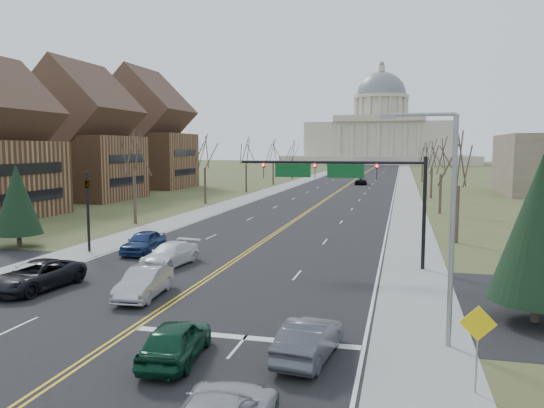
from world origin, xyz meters
The scene contains 36 objects.
ground centered at (0.00, 0.00, 0.00)m, with size 600.00×600.00×0.00m, color #4C4F27.
road centered at (0.00, 110.00, 0.01)m, with size 20.00×380.00×0.01m, color black.
cross_road centered at (0.00, 6.00, 0.01)m, with size 120.00×14.00×0.01m, color black.
sidewalk_left centered at (-12.00, 110.00, 0.01)m, with size 4.00×380.00×0.03m, color gray.
sidewalk_right centered at (12.00, 110.00, 0.01)m, with size 4.00×380.00×0.03m, color gray.
center_line centered at (0.00, 110.00, 0.01)m, with size 0.42×380.00×0.01m, color gold.
edge_line_left centered at (-9.80, 110.00, 0.01)m, with size 0.15×380.00×0.01m, color silver.
edge_line_right centered at (9.80, 110.00, 0.01)m, with size 0.15×380.00×0.01m, color silver.
stop_bar centered at (5.00, -1.00, 0.01)m, with size 9.50×0.50×0.01m, color silver.
capitol centered at (0.00, 249.91, 14.20)m, with size 90.00×60.00×50.00m.
signal_mast centered at (7.45, 13.50, 5.76)m, with size 12.12×0.44×7.20m.
signal_left centered at (-11.50, 13.50, 3.71)m, with size 0.32×0.36×6.00m.
street_light centered at (12.74, 0.00, 5.23)m, with size 2.90×0.25×9.07m.
warn_sign centered at (13.50, -4.02, 2.02)m, with size 1.13×0.07×2.87m.
tree_r_0 centered at (15.50, 24.00, 6.55)m, with size 3.74×3.74×8.50m.
tree_l_0 centered at (-15.50, 28.00, 6.94)m, with size 3.96×3.96×9.00m.
tree_r_1 centered at (15.50, 44.00, 6.55)m, with size 3.74×3.74×8.50m.
tree_l_1 centered at (-15.50, 48.00, 6.94)m, with size 3.96×3.96×9.00m.
tree_r_2 centered at (15.50, 64.00, 6.55)m, with size 3.74×3.74×8.50m.
tree_l_2 centered at (-15.50, 68.00, 6.94)m, with size 3.96×3.96×9.00m.
tree_r_3 centered at (15.50, 84.00, 6.55)m, with size 3.74×3.74×8.50m.
tree_l_3 centered at (-15.50, 88.00, 6.94)m, with size 3.96×3.96×9.00m.
tree_r_4 centered at (15.50, 104.00, 6.55)m, with size 3.74×3.74×8.50m.
tree_l_4 centered at (-15.50, 108.00, 6.94)m, with size 3.96×3.96×9.00m.
conifer_r centered at (17.00, 4.00, 4.25)m, with size 4.20×4.20×7.50m.
conifer_l centered at (-18.00, 14.00, 3.74)m, with size 3.64×3.64×6.50m.
bldg_left_mid centered at (-36.00, 50.00, 8.54)m, with size 15.10×14.28×20.75m.
bldg_left_far centered at (-38.00, 74.00, 9.54)m, with size 17.10×14.28×23.25m.
car_nb_inner_lead centered at (3.22, -3.82, 0.77)m, with size 1.78×4.43×1.51m, color #0D3A23.
car_nb_outer_lead centered at (7.92, -2.47, 0.75)m, with size 1.56×4.49×1.48m, color #45464C.
car_sb_inner_lead centered at (-1.78, 3.42, 0.78)m, with size 1.64×4.69×1.55m, color #A6A7AE.
car_sb_outer_lead centered at (-8.22, 3.39, 0.79)m, with size 2.59×5.62×1.56m, color black.
car_sb_inner_second centered at (-3.65, 10.64, 0.76)m, with size 2.08×5.13×1.49m, color white.
car_sb_outer_second centered at (-7.33, 14.06, 0.83)m, with size 1.93×4.80×1.64m, color navy.
car_far_nb centered at (2.64, 92.19, 0.73)m, with size 2.37×5.14×1.43m, color black.
car_far_sb centered at (-1.41, 139.26, 0.80)m, with size 1.86×4.62×1.58m, color #43464A.
Camera 1 is at (11.08, -21.09, 7.74)m, focal length 35.00 mm.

